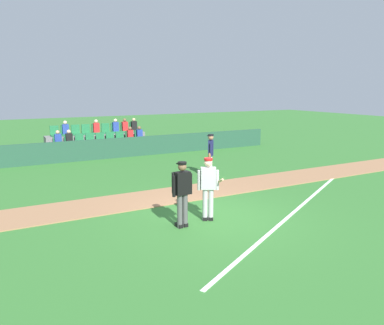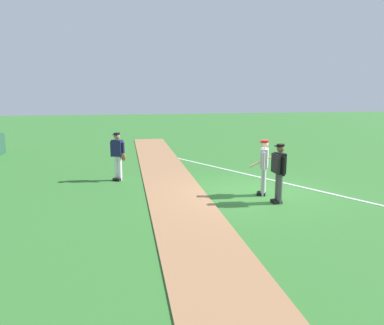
% 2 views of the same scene
% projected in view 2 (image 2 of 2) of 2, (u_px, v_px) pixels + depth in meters
% --- Properties ---
extents(ground_plane, '(80.00, 80.00, 0.00)m').
position_uv_depth(ground_plane, '(254.00, 194.00, 12.13)').
color(ground_plane, '#33702D').
extents(infield_dirt_path, '(28.00, 1.89, 0.03)m').
position_uv_depth(infield_dirt_path, '(178.00, 197.00, 11.70)').
color(infield_dirt_path, '#9E704C').
rests_on(infield_dirt_path, ground).
extents(foul_line_chalk, '(10.54, 5.92, 0.01)m').
position_uv_depth(foul_line_chalk, '(241.00, 173.00, 15.11)').
color(foul_line_chalk, white).
rests_on(foul_line_chalk, ground).
extents(batter_grey_jersey, '(0.63, 0.80, 1.76)m').
position_uv_depth(batter_grey_jersey, '(264.00, 165.00, 11.79)').
color(batter_grey_jersey, '#B2B2B2').
rests_on(batter_grey_jersey, ground).
extents(umpire_home_plate, '(0.59, 0.32, 1.76)m').
position_uv_depth(umpire_home_plate, '(279.00, 170.00, 10.96)').
color(umpire_home_plate, '#4C4C4C').
rests_on(umpire_home_plate, ground).
extents(runner_navy_jersey, '(0.48, 0.58, 1.76)m').
position_uv_depth(runner_navy_jersey, '(118.00, 155.00, 13.74)').
color(runner_navy_jersey, white).
rests_on(runner_navy_jersey, ground).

